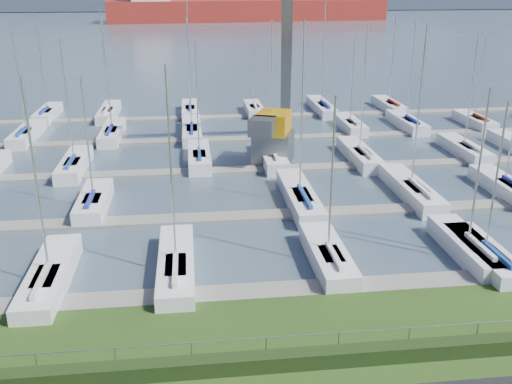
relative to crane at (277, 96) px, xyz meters
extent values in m
cube|color=#455665|center=(-3.83, 230.83, -5.73)|extent=(800.00, 540.00, 0.20)
cube|color=#1E3011|center=(-3.83, -29.57, -4.98)|extent=(80.00, 0.70, 0.70)
cylinder|color=gray|center=(-3.83, -29.17, -4.13)|extent=(80.00, 0.04, 0.04)
cube|color=slate|center=(-3.83, -23.17, -5.55)|extent=(90.00, 1.60, 0.25)
cube|color=slate|center=(-3.83, -13.17, -5.55)|extent=(90.00, 1.60, 0.25)
cube|color=slate|center=(-3.83, -3.17, -5.55)|extent=(90.00, 1.60, 0.25)
cube|color=slate|center=(-3.83, 6.83, -5.55)|extent=(90.00, 1.60, 0.25)
cube|color=slate|center=(-3.83, 16.83, -5.55)|extent=(90.00, 1.60, 0.25)
cube|color=#525559|center=(-0.46, -1.23, -4.13)|extent=(4.09, 4.09, 2.60)
cube|color=#C2870B|center=(-0.46, -1.23, -2.03)|extent=(3.59, 4.07, 1.80)
cube|color=#525559|center=(1.34, 3.27, 6.97)|extent=(2.85, 11.23, 19.89)
cube|color=#525459|center=(-1.66, -3.23, -1.83)|extent=(2.62, 2.74, 1.40)
cube|color=maroon|center=(17.32, 186.58, -2.83)|extent=(111.20, 30.05, 10.00)
camera|label=1|loc=(-7.52, -48.42, 9.36)|focal=40.00mm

